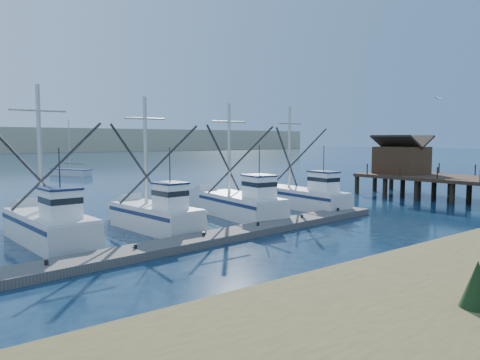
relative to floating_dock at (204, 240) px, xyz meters
name	(u,v)px	position (x,y,z in m)	size (l,w,h in m)	color
ground	(368,249)	(5.62, -5.95, -0.19)	(500.00, 500.00, 0.00)	#0C1C35
floating_dock	(204,240)	(0.00, 0.00, 0.00)	(28.82, 1.92, 0.38)	#59544F
timber_pier	(436,169)	(27.11, 2.50, 2.38)	(7.00, 20.00, 8.00)	black
trawler_fleet	(170,213)	(0.74, 4.72, 0.73)	(28.64, 8.56, 8.15)	silver
sailboat_near	(71,172)	(9.71, 48.95, 0.30)	(4.35, 6.88, 8.10)	silver
flying_gull	(438,98)	(23.10, 0.35, 8.43)	(1.18, 0.21, 0.21)	white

